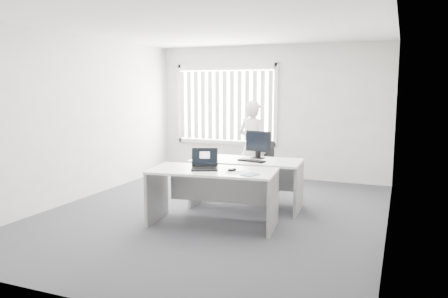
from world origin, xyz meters
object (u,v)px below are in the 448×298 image
at_px(desk_far, 247,173).
at_px(laptop, 205,160).
at_px(office_chair, 263,176).
at_px(monitor, 258,145).
at_px(desk_near, 213,185).
at_px(person, 253,146).

height_order(desk_far, laptop, laptop).
distance_m(office_chair, monitor, 1.25).
relative_size(desk_far, office_chair, 1.91).
distance_m(desk_far, office_chair, 1.24).
relative_size(desk_far, monitor, 3.97).
bearing_deg(desk_near, laptop, -159.60).
height_order(office_chair, laptop, laptop).
bearing_deg(office_chair, monitor, -87.96).
bearing_deg(desk_near, desk_far, 75.40).
distance_m(desk_near, laptop, 0.38).
height_order(desk_far, monitor, monitor).
distance_m(desk_near, office_chair, 2.26).
distance_m(desk_near, monitor, 1.33).
bearing_deg(laptop, person, 68.11).
xyz_separation_m(person, laptop, (0.07, -2.29, 0.10)).
distance_m(person, laptop, 2.29).
relative_size(person, monitor, 3.79).
height_order(desk_far, person, person).
distance_m(office_chair, laptop, 2.38).
bearing_deg(monitor, desk_near, -90.98).
bearing_deg(person, laptop, 108.64).
relative_size(desk_near, monitor, 4.11).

